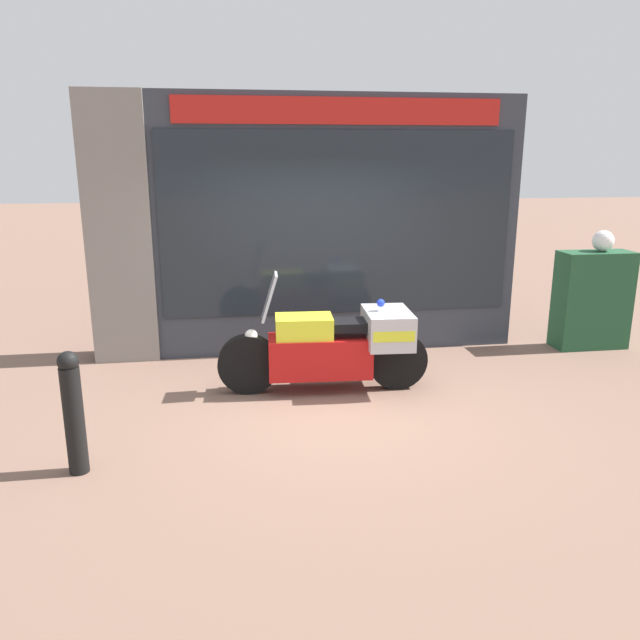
% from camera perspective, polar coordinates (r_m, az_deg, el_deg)
% --- Properties ---
extents(ground_plane, '(60.00, 60.00, 0.00)m').
position_cam_1_polar(ground_plane, '(6.67, 1.31, -7.71)').
color(ground_plane, '#7A5B4C').
extents(shop_building, '(5.54, 0.55, 3.31)m').
position_cam_1_polar(shop_building, '(8.14, -3.60, 8.51)').
color(shop_building, '#333842').
rests_on(shop_building, ground).
extents(window_display, '(4.29, 0.30, 1.84)m').
position_cam_1_polar(window_display, '(8.48, 1.19, 0.44)').
color(window_display, slate).
rests_on(window_display, ground).
extents(paramedic_motorcycle, '(2.33, 0.77, 1.34)m').
position_cam_1_polar(paramedic_motorcycle, '(6.89, 1.65, -2.25)').
color(paramedic_motorcycle, black).
rests_on(paramedic_motorcycle, ground).
extents(utility_cabinet, '(0.97, 0.43, 1.32)m').
position_cam_1_polar(utility_cabinet, '(9.21, 23.61, 1.69)').
color(utility_cabinet, '#1E4C2D').
rests_on(utility_cabinet, ground).
extents(white_helmet, '(0.28, 0.28, 0.28)m').
position_cam_1_polar(white_helmet, '(9.12, 24.47, 6.60)').
color(white_helmet, white).
rests_on(white_helmet, utility_cabinet).
extents(street_bollard, '(0.17, 0.17, 1.05)m').
position_cam_1_polar(street_bollard, '(5.50, -21.63, -7.73)').
color(street_bollard, black).
rests_on(street_bollard, ground).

